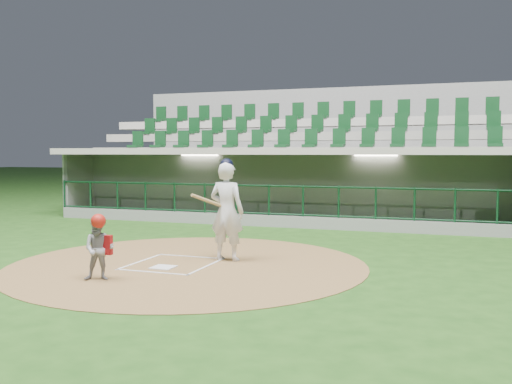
{
  "coord_description": "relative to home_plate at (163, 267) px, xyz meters",
  "views": [
    {
      "loc": [
        5.38,
        -10.48,
        2.27
      ],
      "look_at": [
        0.76,
        2.6,
        1.3
      ],
      "focal_mm": 40.0,
      "sensor_mm": 36.0,
      "label": 1
    }
  ],
  "objects": [
    {
      "name": "ground",
      "position": [
        0.0,
        0.7,
        -0.02
      ],
      "size": [
        120.0,
        120.0,
        0.0
      ],
      "primitive_type": "plane",
      "color": "#1C4313",
      "rests_on": "ground"
    },
    {
      "name": "dirt_circle",
      "position": [
        0.3,
        0.5,
        -0.02
      ],
      "size": [
        7.2,
        7.2,
        0.01
      ],
      "primitive_type": "cylinder",
      "color": "brown",
      "rests_on": "ground"
    },
    {
      "name": "home_plate",
      "position": [
        0.0,
        0.0,
        0.0
      ],
      "size": [
        0.43,
        0.43,
        0.02
      ],
      "primitive_type": "cube",
      "color": "white",
      "rests_on": "dirt_circle"
    },
    {
      "name": "batter_box_chalk",
      "position": [
        0.0,
        0.4,
        -0.0
      ],
      "size": [
        1.55,
        1.8,
        0.01
      ],
      "color": "white",
      "rests_on": "ground"
    },
    {
      "name": "dugout_structure",
      "position": [
        0.03,
        8.53,
        0.94
      ],
      "size": [
        16.4,
        3.7,
        3.0
      ],
      "color": "slate",
      "rests_on": "ground"
    },
    {
      "name": "seating_deck",
      "position": [
        0.0,
        11.61,
        1.4
      ],
      "size": [
        17.0,
        6.72,
        5.15
      ],
      "color": "slate",
      "rests_on": "ground"
    },
    {
      "name": "batter",
      "position": [
        0.87,
        1.15,
        1.04
      ],
      "size": [
        0.93,
        0.91,
        2.13
      ],
      "color": "white",
      "rests_on": "dirt_circle"
    },
    {
      "name": "catcher",
      "position": [
        -0.55,
        -1.32,
        0.57
      ],
      "size": [
        0.66,
        0.6,
        1.18
      ],
      "color": "gray",
      "rests_on": "dirt_circle"
    }
  ]
}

